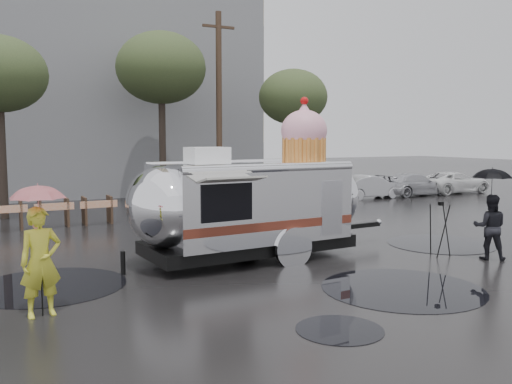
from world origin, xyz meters
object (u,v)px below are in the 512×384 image
person_right (490,227)px  tripod (440,224)px  airstream_trailer (253,200)px  person_left (41,262)px

person_right → tripod: bearing=-2.3°
airstream_trailer → person_right: airstream_trailer is taller
person_left → airstream_trailer: bearing=15.6°
airstream_trailer → tripod: size_ratio=5.48×
person_right → tripod: person_right is taller
person_left → person_right: size_ratio=1.15×
person_left → person_right: 10.70m
person_right → tripod: 1.21m
person_left → tripod: size_ratio=1.33×
airstream_trailer → person_left: (-5.36, -2.46, -0.54)m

